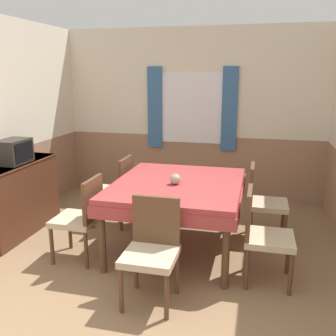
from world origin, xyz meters
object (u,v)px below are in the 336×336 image
at_px(chair_right_near, 262,233).
at_px(chair_left_near, 82,215).
at_px(chair_left_far, 116,188).
at_px(tv, 14,151).
at_px(sideboard, 15,198).
at_px(dining_table, 178,191).
at_px(chair_right_far, 263,200).
at_px(vase, 175,179).
at_px(chair_head_near, 152,247).

relative_size(chair_right_near, chair_left_near, 1.00).
relative_size(chair_left_far, tv, 2.19).
bearing_deg(chair_left_far, sideboard, 115.69).
relative_size(dining_table, chair_left_far, 1.77).
distance_m(chair_right_far, chair_left_far, 1.81).
bearing_deg(chair_right_near, vase, -113.29).
bearing_deg(chair_right_near, chair_left_far, -118.05).
distance_m(chair_head_near, chair_left_near, 1.05).
height_order(chair_head_near, chair_left_near, same).
bearing_deg(chair_left_near, chair_right_far, -61.95).
bearing_deg(chair_left_far, vase, -122.48).
height_order(tv, vase, tv).
height_order(dining_table, chair_left_near, chair_left_near).
bearing_deg(chair_head_near, chair_left_near, -29.99).
bearing_deg(chair_head_near, chair_right_far, -121.33).
xyz_separation_m(chair_right_near, tv, (-2.87, 0.43, 0.54)).
bearing_deg(chair_left_far, chair_head_near, -148.67).
distance_m(chair_left_far, sideboard, 1.22).
bearing_deg(chair_head_near, chair_left_far, -58.67).
distance_m(dining_table, vase, 0.18).
distance_m(chair_left_near, vase, 1.04).
xyz_separation_m(chair_head_near, chair_left_near, (-0.91, 0.52, 0.00)).
relative_size(dining_table, chair_right_near, 1.77).
relative_size(tv, vase, 3.53).
height_order(chair_right_far, tv, tv).
xyz_separation_m(sideboard, vase, (2.00, -0.04, 0.38)).
bearing_deg(tv, vase, -1.22).
relative_size(sideboard, vase, 10.91).
bearing_deg(chair_right_far, chair_right_near, 0.00).
height_order(sideboard, tv, tv).
relative_size(chair_head_near, sideboard, 0.71).
relative_size(dining_table, sideboard, 1.26).
distance_m(chair_left_near, sideboard, 1.18).
height_order(chair_head_near, chair_left_far, same).
xyz_separation_m(chair_head_near, chair_left_far, (-0.91, 1.49, 0.00)).
xyz_separation_m(dining_table, chair_left_far, (-0.91, 0.48, -0.18)).
height_order(chair_left_far, tv, tv).
height_order(dining_table, chair_right_far, chair_right_far).
bearing_deg(sideboard, dining_table, 1.33).
bearing_deg(vase, chair_right_near, -23.29).
height_order(chair_left_far, sideboard, chair_left_far).
relative_size(chair_right_far, chair_left_near, 1.00).
bearing_deg(chair_right_far, chair_head_near, -31.33).
height_order(chair_right_near, chair_right_far, same).
height_order(chair_right_near, vase, chair_right_near).
bearing_deg(vase, chair_left_far, 147.52).
height_order(chair_left_near, sideboard, chair_left_near).
bearing_deg(dining_table, chair_right_near, -28.05).
bearing_deg(chair_left_near, tv, 67.65).
distance_m(chair_right_far, sideboard, 2.96).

